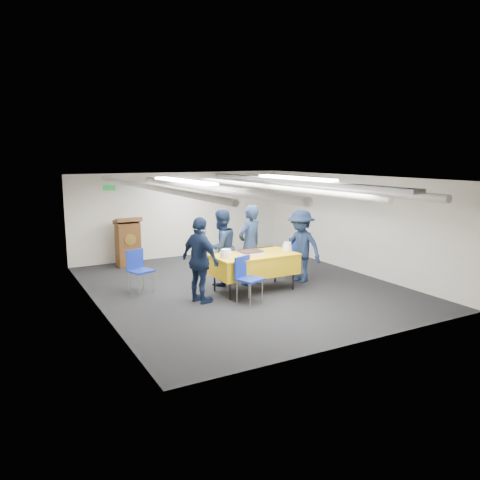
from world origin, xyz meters
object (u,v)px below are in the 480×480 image
at_px(chair_left, 138,266).
at_px(sailor_c, 200,260).
at_px(sheet_cake, 250,253).
at_px(chair_right, 291,254).
at_px(sailor_b, 221,247).
at_px(sailor_a, 250,245).
at_px(sailor_d, 301,246).
at_px(chair_near, 246,274).
at_px(serving_table, 254,264).
at_px(podium, 128,242).

xyz_separation_m(chair_left, sailor_c, (0.83, -1.25, 0.29)).
xyz_separation_m(sheet_cake, chair_right, (1.40, 0.57, -0.28)).
bearing_deg(sailor_c, sheet_cake, -97.78).
xyz_separation_m(sailor_b, sailor_c, (-0.89, -0.93, 0.00)).
distance_m(sailor_a, sailor_d, 1.13).
bearing_deg(chair_near, serving_table, 48.26).
height_order(sheet_cake, chair_right, chair_right).
relative_size(podium, chair_left, 1.44).
xyz_separation_m(serving_table, sheet_cake, (-0.10, -0.01, 0.25)).
bearing_deg(sailor_c, sailor_b, -60.39).
distance_m(sailor_a, sailor_b, 0.62).
distance_m(chair_right, sailor_a, 1.19).
bearing_deg(serving_table, sailor_a, 70.49).
xyz_separation_m(sheet_cake, sailor_b, (-0.30, 0.74, 0.00)).
relative_size(chair_near, chair_right, 1.00).
relative_size(chair_near, chair_left, 1.00).
bearing_deg(sailor_a, chair_right, 167.22).
height_order(sheet_cake, podium, podium).
bearing_deg(chair_left, sheet_cake, -27.83).
bearing_deg(sailor_b, podium, -78.92).
bearing_deg(serving_table, chair_left, 153.59).
bearing_deg(podium, sailor_d, -48.80).
bearing_deg(podium, chair_right, -43.98).
xyz_separation_m(sheet_cake, chair_left, (-2.02, 1.06, -0.28)).
bearing_deg(chair_left, sailor_d, -15.65).
relative_size(sheet_cake, sailor_b, 0.29).
height_order(serving_table, chair_left, chair_left).
distance_m(podium, chair_right, 4.13).
relative_size(chair_near, sailor_d, 0.55).
xyz_separation_m(podium, chair_left, (-0.45, -2.38, -0.08)).
bearing_deg(chair_left, serving_table, -26.41).
height_order(chair_near, sailor_c, sailor_c).
distance_m(chair_near, sailor_d, 1.89).
bearing_deg(sailor_a, sailor_b, -42.99).
distance_m(chair_left, sailor_d, 3.49).
height_order(chair_left, sailor_a, sailor_a).
relative_size(serving_table, chair_near, 1.97).
xyz_separation_m(serving_table, chair_left, (-2.11, 1.05, -0.03)).
bearing_deg(sailor_a, chair_left, -32.00).
distance_m(chair_right, sailor_d, 0.53).
height_order(chair_near, sailor_b, sailor_b).
xyz_separation_m(sailor_b, sailor_d, (1.63, -0.62, -0.02)).
bearing_deg(sailor_a, sailor_c, 6.86).
height_order(podium, chair_near, podium).
relative_size(sheet_cake, chair_right, 0.55).
bearing_deg(chair_near, sailor_d, 21.21).
bearing_deg(chair_right, podium, 136.02).
relative_size(sailor_a, sailor_d, 1.08).
height_order(sheet_cake, sailor_a, sailor_a).
height_order(chair_right, sailor_a, sailor_a).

